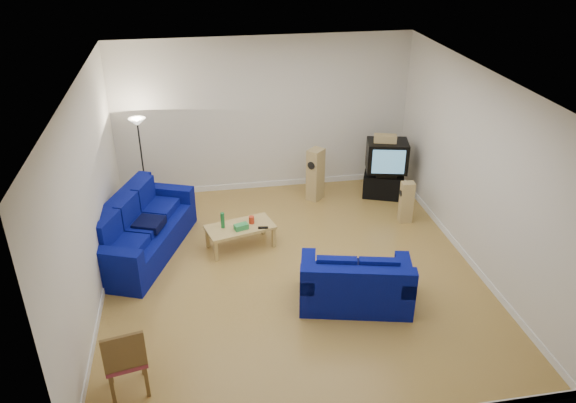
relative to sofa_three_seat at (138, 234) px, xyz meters
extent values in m
cube|color=brown|center=(2.51, -1.04, -0.36)|extent=(6.00, 6.50, 0.01)
cube|color=white|center=(2.51, -1.04, 2.84)|extent=(6.00, 6.50, 0.01)
cube|color=silver|center=(2.51, 2.21, 1.24)|extent=(6.00, 0.01, 3.20)
cube|color=silver|center=(2.51, -4.29, 1.24)|extent=(6.00, 0.01, 3.20)
cube|color=silver|center=(-0.49, -1.04, 1.24)|extent=(0.01, 6.50, 3.20)
cube|color=silver|center=(5.51, -1.04, 1.24)|extent=(0.01, 6.50, 3.20)
cube|color=white|center=(2.51, 2.20, -0.30)|extent=(6.00, 0.02, 0.12)
cube|color=white|center=(-0.48, -1.04, -0.30)|extent=(0.02, 6.50, 0.12)
cube|color=white|center=(5.50, -1.04, -0.30)|extent=(0.02, 6.50, 0.12)
cube|color=#050B58|center=(0.06, -0.02, -0.12)|extent=(1.90, 2.71, 0.47)
cube|color=#050B58|center=(-0.32, 0.12, 0.36)|extent=(1.13, 2.41, 0.49)
cube|color=#050B58|center=(0.47, 1.02, 0.25)|extent=(1.09, 0.62, 0.27)
cube|color=#050B58|center=(-0.34, -1.07, 0.25)|extent=(1.09, 0.62, 0.27)
cube|color=black|center=(0.22, -0.09, 0.23)|extent=(0.58, 0.58, 0.14)
cube|color=#050B58|center=(3.31, -1.98, -0.15)|extent=(1.82, 1.27, 0.41)
cube|color=#050B58|center=(3.23, -2.33, 0.26)|extent=(1.66, 0.58, 0.42)
cube|color=#050B58|center=(2.61, -1.82, 0.17)|extent=(0.42, 0.95, 0.23)
cube|color=#050B58|center=(4.01, -2.15, 0.17)|extent=(0.42, 0.95, 0.23)
cube|color=black|center=(3.34, -1.84, 0.15)|extent=(0.47, 0.47, 0.12)
cube|color=tan|center=(1.75, -0.13, 0.04)|extent=(1.27, 0.86, 0.05)
cube|color=tan|center=(1.30, -0.50, -0.17)|extent=(0.07, 0.07, 0.37)
cube|color=tan|center=(1.18, -0.04, -0.17)|extent=(0.07, 0.07, 0.37)
cube|color=tan|center=(2.33, -0.23, -0.17)|extent=(0.07, 0.07, 0.37)
cube|color=tan|center=(2.21, 0.23, -0.17)|extent=(0.07, 0.07, 0.37)
cylinder|color=#197233|center=(1.46, -0.13, 0.21)|extent=(0.08, 0.08, 0.29)
cube|color=green|center=(1.77, -0.24, 0.11)|extent=(0.26, 0.19, 0.10)
cylinder|color=red|center=(1.97, -0.07, 0.13)|extent=(0.12, 0.12, 0.13)
cube|color=black|center=(2.14, -0.27, 0.08)|extent=(0.18, 0.07, 0.02)
cube|color=black|center=(4.86, 1.34, -0.11)|extent=(0.92, 0.71, 0.49)
cube|color=black|center=(4.89, 1.30, 0.19)|extent=(0.50, 0.45, 0.10)
cube|color=black|center=(4.89, 1.34, 0.55)|extent=(0.91, 0.75, 0.62)
cube|color=teal|center=(4.82, 1.05, 0.55)|extent=(0.63, 0.16, 0.50)
cube|color=tan|center=(4.81, 1.32, 0.93)|extent=(0.48, 0.30, 0.16)
cube|color=tan|center=(3.45, 1.47, 0.19)|extent=(0.41, 0.41, 1.09)
cylinder|color=black|center=(3.33, 1.36, 0.45)|extent=(0.13, 0.13, 0.16)
cube|color=tan|center=(4.94, 0.25, 0.05)|extent=(0.26, 0.21, 0.82)
cylinder|color=black|center=(4.81, 0.26, 0.25)|extent=(0.03, 0.12, 0.12)
cylinder|color=black|center=(0.06, 1.66, -0.34)|extent=(0.24, 0.24, 0.03)
cylinder|color=black|center=(0.06, 1.66, 0.55)|extent=(0.03, 0.03, 1.76)
cone|color=white|center=(0.06, 1.66, 1.45)|extent=(0.32, 0.32, 0.14)
cube|color=brown|center=(-0.09, -3.45, -0.11)|extent=(0.05, 0.05, 0.49)
cube|color=brown|center=(-0.17, -3.05, -0.11)|extent=(0.05, 0.05, 0.49)
cube|color=brown|center=(0.30, -3.37, -0.11)|extent=(0.05, 0.05, 0.49)
cube|color=brown|center=(0.22, -2.98, -0.11)|extent=(0.05, 0.05, 0.49)
cube|color=maroon|center=(0.06, -3.21, 0.15)|extent=(0.58, 0.58, 0.07)
cube|color=brown|center=(0.11, -3.43, 0.42)|extent=(0.49, 0.14, 0.49)
camera|label=1|loc=(1.13, -8.60, 4.96)|focal=35.00mm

